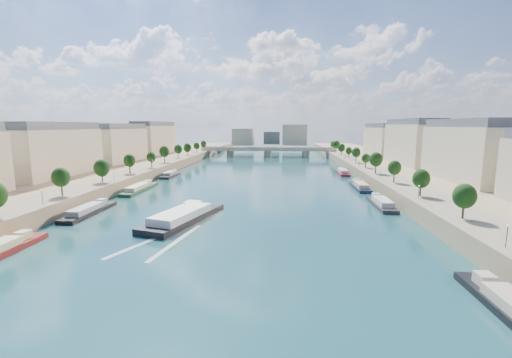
# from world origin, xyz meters

# --- Properties ---
(ground) EXTENTS (700.00, 700.00, 0.00)m
(ground) POSITION_xyz_m (0.00, 100.00, 0.00)
(ground) COLOR #0D383D
(ground) RESTS_ON ground
(quay_left) EXTENTS (44.00, 520.00, 5.00)m
(quay_left) POSITION_xyz_m (-72.00, 100.00, 2.50)
(quay_left) COLOR #9E8460
(quay_left) RESTS_ON ground
(quay_right) EXTENTS (44.00, 520.00, 5.00)m
(quay_right) POSITION_xyz_m (72.00, 100.00, 2.50)
(quay_right) COLOR #9E8460
(quay_right) RESTS_ON ground
(pave_left) EXTENTS (14.00, 520.00, 0.10)m
(pave_left) POSITION_xyz_m (-57.00, 100.00, 5.05)
(pave_left) COLOR gray
(pave_left) RESTS_ON quay_left
(pave_right) EXTENTS (14.00, 520.00, 0.10)m
(pave_right) POSITION_xyz_m (57.00, 100.00, 5.05)
(pave_right) COLOR gray
(pave_right) RESTS_ON quay_right
(trees_left) EXTENTS (4.80, 268.80, 8.26)m
(trees_left) POSITION_xyz_m (-55.00, 102.00, 10.48)
(trees_left) COLOR #382B1E
(trees_left) RESTS_ON ground
(trees_right) EXTENTS (4.80, 268.80, 8.26)m
(trees_right) POSITION_xyz_m (55.00, 110.00, 10.48)
(trees_right) COLOR #382B1E
(trees_right) RESTS_ON ground
(lamps_left) EXTENTS (0.36, 200.36, 4.28)m
(lamps_left) POSITION_xyz_m (-52.50, 90.00, 7.78)
(lamps_left) COLOR black
(lamps_left) RESTS_ON ground
(lamps_right) EXTENTS (0.36, 200.36, 4.28)m
(lamps_right) POSITION_xyz_m (52.50, 105.00, 7.78)
(lamps_right) COLOR black
(lamps_right) RESTS_ON ground
(buildings_left) EXTENTS (16.00, 226.00, 23.20)m
(buildings_left) POSITION_xyz_m (-85.00, 112.00, 16.45)
(buildings_left) COLOR #C5B797
(buildings_left) RESTS_ON ground
(buildings_right) EXTENTS (16.00, 226.00, 23.20)m
(buildings_right) POSITION_xyz_m (85.00, 112.00, 16.45)
(buildings_right) COLOR #C5B797
(buildings_right) RESTS_ON ground
(skyline) EXTENTS (79.00, 42.00, 22.00)m
(skyline) POSITION_xyz_m (3.19, 319.52, 14.66)
(skyline) COLOR #C5B797
(skyline) RESTS_ON ground
(bridge) EXTENTS (112.00, 12.00, 8.15)m
(bridge) POSITION_xyz_m (0.00, 233.33, 5.08)
(bridge) COLOR #C1B79E
(bridge) RESTS_ON ground
(tour_barge) EXTENTS (17.54, 32.99, 4.30)m
(tour_barge) POSITION_xyz_m (-14.64, 34.29, 1.27)
(tour_barge) COLOR black
(tour_barge) RESTS_ON ground
(wake) EXTENTS (14.74, 25.86, 0.04)m
(wake) POSITION_xyz_m (-14.64, 17.79, 0.02)
(wake) COLOR silver
(wake) RESTS_ON ground
(moored_barges_left) EXTENTS (5.00, 163.07, 3.60)m
(moored_barges_left) POSITION_xyz_m (-45.50, 40.52, 0.84)
(moored_barges_left) COLOR #1A2139
(moored_barges_left) RESTS_ON ground
(moored_barges_right) EXTENTS (5.00, 162.56, 3.60)m
(moored_barges_right) POSITION_xyz_m (45.50, 65.06, 0.84)
(moored_barges_right) COLOR black
(moored_barges_right) RESTS_ON ground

